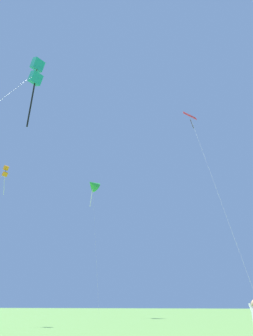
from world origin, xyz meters
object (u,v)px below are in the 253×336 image
object	(u,v)px
kite_orange_box	(5,173)
kite_teal_box	(36,74)
kite_green_small	(93,185)
kite_red_high	(192,122)

from	to	relation	value
kite_orange_box	kite_teal_box	xyz separation A→B (m)	(12.31, -12.34, 0.07)
kite_orange_box	kite_green_small	xyz separation A→B (m)	(0.86, 20.14, 5.66)
kite_red_high	kite_green_small	xyz separation A→B (m)	(-19.14, 16.64, 1.29)
kite_green_small	kite_red_high	bearing A→B (deg)	-41.01
kite_orange_box	kite_red_high	world-z (taller)	kite_red_high
kite_teal_box	kite_green_small	xyz separation A→B (m)	(-11.45, 32.48, 5.59)
kite_teal_box	kite_green_small	size ratio (longest dim) A/B	0.74
kite_orange_box	kite_red_high	bearing A→B (deg)	9.93
kite_orange_box	kite_teal_box	bearing A→B (deg)	-45.07
kite_teal_box	kite_green_small	bearing A→B (deg)	109.42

